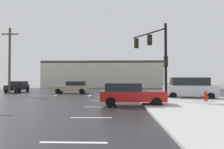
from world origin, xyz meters
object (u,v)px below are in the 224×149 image
object	(u,v)px
sedan_red	(130,94)
utility_pole_far	(10,59)
sedan_black	(18,86)
suv_white	(181,84)
fire_hydrant	(206,96)
traffic_signal_mast	(156,51)
suv_silver	(189,88)
sedan_tan	(72,87)

from	to	relation	value
sedan_red	utility_pole_far	world-z (taller)	utility_pole_far
sedan_black	suv_white	world-z (taller)	suv_white
sedan_black	utility_pole_far	world-z (taller)	utility_pole_far
sedan_red	sedan_black	xyz separation A→B (m)	(-15.51, 15.29, 0.00)
fire_hydrant	utility_pole_far	world-z (taller)	utility_pole_far
traffic_signal_mast	suv_white	bearing A→B (deg)	-53.03
sedan_red	utility_pole_far	size ratio (longest dim) A/B	0.54
fire_hydrant	suv_white	size ratio (longest dim) A/B	0.16
suv_white	utility_pole_far	xyz separation A→B (m)	(-24.70, -9.91, 3.38)
fire_hydrant	suv_silver	world-z (taller)	suv_silver
fire_hydrant	utility_pole_far	size ratio (longest dim) A/B	0.09
suv_silver	utility_pole_far	bearing A→B (deg)	-10.20
sedan_black	sedan_red	bearing A→B (deg)	42.53
sedan_black	traffic_signal_mast	bearing A→B (deg)	53.75
sedan_red	suv_white	distance (m)	23.72
traffic_signal_mast	utility_pole_far	xyz separation A→B (m)	(-17.32, 8.21, 0.15)
sedan_tan	traffic_signal_mast	bearing A→B (deg)	132.08
suv_white	traffic_signal_mast	bearing A→B (deg)	-108.45
suv_silver	fire_hydrant	bearing A→B (deg)	101.58
sedan_black	suv_white	bearing A→B (deg)	101.12
traffic_signal_mast	suv_silver	world-z (taller)	traffic_signal_mast
sedan_red	suv_silver	xyz separation A→B (m)	(5.90, 5.35, 0.24)
traffic_signal_mast	suv_silver	size ratio (longest dim) A/B	1.27
sedan_black	suv_silver	size ratio (longest dim) A/B	0.92
fire_hydrant	sedan_tan	xyz separation A→B (m)	(-13.15, 10.64, 0.32)
suv_silver	sedan_tan	world-z (taller)	suv_silver
fire_hydrant	sedan_tan	bearing A→B (deg)	141.02
sedan_red	sedan_tan	xyz separation A→B (m)	(-6.98, 12.88, 0.00)
fire_hydrant	utility_pole_far	xyz separation A→B (m)	(-21.07, 9.45, 3.93)
suv_silver	sedan_tan	distance (m)	14.93
traffic_signal_mast	sedan_red	world-z (taller)	traffic_signal_mast
utility_pole_far	fire_hydrant	bearing A→B (deg)	-24.16
suv_silver	sedan_red	bearing A→B (deg)	48.93
suv_white	utility_pole_far	distance (m)	26.83
fire_hydrant	sedan_black	xyz separation A→B (m)	(-21.68, 13.04, 0.32)
sedan_black	suv_white	distance (m)	26.09
suv_silver	suv_white	distance (m)	16.71
sedan_black	suv_silver	xyz separation A→B (m)	(21.41, -9.94, 0.24)
sedan_black	utility_pole_far	size ratio (longest dim) A/B	0.54
sedan_black	utility_pole_far	distance (m)	5.14
sedan_tan	suv_silver	bearing A→B (deg)	146.78
fire_hydrant	suv_silver	bearing A→B (deg)	94.84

